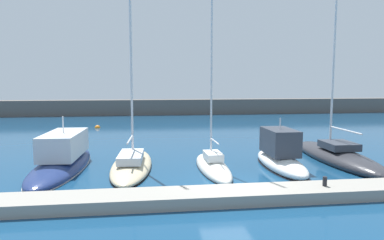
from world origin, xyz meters
TOP-DOWN VIEW (x-y plane):
  - ground_plane at (0.00, 0.00)m, footprint 120.00×120.00m
  - dock_pier at (0.00, -1.63)m, footprint 22.77×1.88m
  - breakwater_seawall at (0.00, 40.59)m, footprint 108.00×2.72m
  - motorboat_navy_nearest at (-9.13, 5.66)m, footprint 3.21×10.38m
  - sailboat_sand_second at (-4.87, 5.07)m, footprint 2.89×9.16m
  - sailboat_ivory_third at (0.02, 3.98)m, footprint 1.83×6.94m
  - motorboat_white_fourth at (4.31, 4.05)m, footprint 2.05×6.86m
  - sailboat_charcoal_fifth at (8.82, 5.33)m, footprint 2.79×10.44m
  - mooring_buoy_orange at (-9.59, 24.72)m, footprint 0.65×0.65m
  - dock_bollard at (4.23, -1.63)m, footprint 0.20×0.20m

SIDE VIEW (x-z plane):
  - ground_plane at x=0.00m, z-range 0.00..0.00m
  - mooring_buoy_orange at x=-9.59m, z-range -0.32..0.32m
  - sailboat_ivory_third at x=0.02m, z-range -6.89..7.41m
  - dock_pier at x=0.00m, z-range 0.00..0.53m
  - sailboat_sand_second at x=-4.87m, z-range -7.91..8.54m
  - sailboat_charcoal_fifth at x=8.82m, z-range -10.64..11.51m
  - motorboat_navy_nearest at x=-9.13m, z-range -1.16..2.38m
  - dock_bollard at x=4.23m, z-range 0.53..0.97m
  - motorboat_white_fourth at x=4.31m, z-range -0.92..2.43m
  - breakwater_seawall at x=0.00m, z-range 0.00..2.44m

